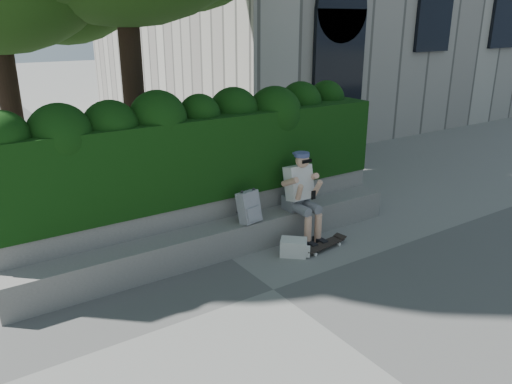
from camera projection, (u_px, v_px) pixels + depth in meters
ground at (273, 290)px, 6.33m from camera, size 80.00×80.00×0.00m
bench_ledge at (224, 239)px, 7.24m from camera, size 6.00×0.45×0.45m
planter_wall at (208, 220)px, 7.57m from camera, size 6.00×0.50×0.75m
hedge at (198, 154)px, 7.43m from camera, size 6.00×1.00×1.20m
person at (301, 193)px, 7.60m from camera, size 0.40×0.76×1.38m
skateboard at (324, 245)px, 7.44m from camera, size 0.78×0.29×0.08m
backpack_plaid at (249, 207)px, 7.21m from camera, size 0.34×0.23×0.46m
backpack_ground at (294, 247)px, 7.23m from camera, size 0.46×0.45×0.24m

